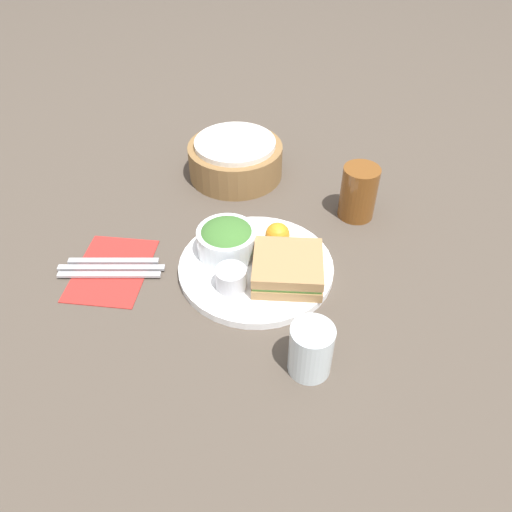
# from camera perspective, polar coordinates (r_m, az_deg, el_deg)

# --- Properties ---
(ground_plane) EXTENTS (4.00, 4.00, 0.00)m
(ground_plane) POSITION_cam_1_polar(r_m,az_deg,el_deg) (0.91, 0.00, -1.64)
(ground_plane) COLOR #4C4238
(plate) EXTENTS (0.28, 0.28, 0.02)m
(plate) POSITION_cam_1_polar(r_m,az_deg,el_deg) (0.90, 0.00, -1.29)
(plate) COLOR white
(plate) RESTS_ON ground_plane
(sandwich) EXTENTS (0.13, 0.12, 0.04)m
(sandwich) POSITION_cam_1_polar(r_m,az_deg,el_deg) (0.86, 3.63, -1.40)
(sandwich) COLOR #A37A4C
(sandwich) RESTS_ON plate
(salad_bowl) EXTENTS (0.11, 0.11, 0.06)m
(salad_bowl) POSITION_cam_1_polar(r_m,az_deg,el_deg) (0.90, -3.37, 1.94)
(salad_bowl) COLOR white
(salad_bowl) RESTS_ON plate
(dressing_cup) EXTENTS (0.05, 0.05, 0.04)m
(dressing_cup) POSITION_cam_1_polar(r_m,az_deg,el_deg) (0.85, -2.88, -2.55)
(dressing_cup) COLOR #B7B7BC
(dressing_cup) RESTS_ON plate
(orange_wedge) EXTENTS (0.05, 0.05, 0.05)m
(orange_wedge) POSITION_cam_1_polar(r_m,az_deg,el_deg) (0.93, 2.47, 2.45)
(orange_wedge) COLOR orange
(orange_wedge) RESTS_ON plate
(drink_glass) EXTENTS (0.07, 0.07, 0.11)m
(drink_glass) POSITION_cam_1_polar(r_m,az_deg,el_deg) (1.02, 11.64, 7.13)
(drink_glass) COLOR brown
(drink_glass) RESTS_ON ground_plane
(bread_basket) EXTENTS (0.21, 0.21, 0.09)m
(bread_basket) POSITION_cam_1_polar(r_m,az_deg,el_deg) (1.14, -2.37, 11.04)
(bread_basket) COLOR olive
(bread_basket) RESTS_ON ground_plane
(napkin) EXTENTS (0.13, 0.18, 0.00)m
(napkin) POSITION_cam_1_polar(r_m,az_deg,el_deg) (0.94, -16.15, -1.48)
(napkin) COLOR #B22823
(napkin) RESTS_ON ground_plane
(fork) EXTENTS (0.18, 0.03, 0.01)m
(fork) POSITION_cam_1_polar(r_m,az_deg,el_deg) (0.93, -16.43, -2.05)
(fork) COLOR #B2B2B7
(fork) RESTS_ON napkin
(knife) EXTENTS (0.19, 0.03, 0.01)m
(knife) POSITION_cam_1_polar(r_m,az_deg,el_deg) (0.94, -16.20, -1.29)
(knife) COLOR #B2B2B7
(knife) RESTS_ON napkin
(spoon) EXTENTS (0.17, 0.03, 0.01)m
(spoon) POSITION_cam_1_polar(r_m,az_deg,el_deg) (0.95, -15.98, -0.54)
(spoon) COLOR #B2B2B7
(spoon) RESTS_ON napkin
(water_glass) EXTENTS (0.06, 0.06, 0.09)m
(water_glass) POSITION_cam_1_polar(r_m,az_deg,el_deg) (0.74, 6.29, -10.59)
(water_glass) COLOR silver
(water_glass) RESTS_ON ground_plane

